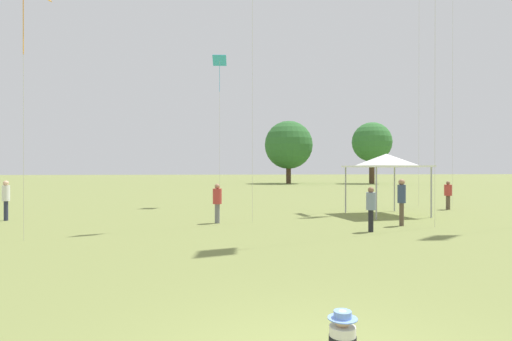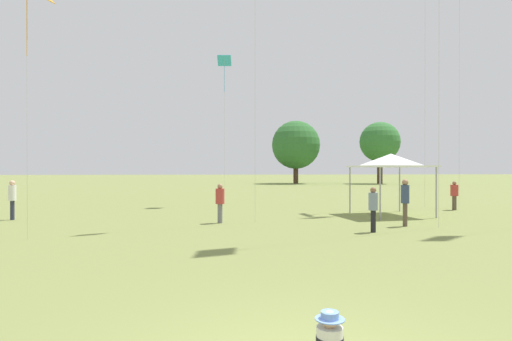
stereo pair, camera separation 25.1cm
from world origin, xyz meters
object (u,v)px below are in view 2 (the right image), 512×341
at_px(person_standing_6, 220,200).
at_px(person_standing_0, 405,198).
at_px(seated_toddler, 329,340).
at_px(canopy_tent, 391,161).
at_px(person_standing_1, 373,205).
at_px(distant_tree_0, 296,145).
at_px(kite_9, 224,66).
at_px(distant_tree_1, 380,142).
at_px(person_standing_5, 12,196).
at_px(person_standing_4, 454,193).

bearing_deg(person_standing_6, person_standing_0, 89.89).
xyz_separation_m(seated_toddler, canopy_tent, (6.84, 13.74, 2.34)).
distance_m(seated_toddler, person_standing_1, 9.84).
height_order(person_standing_6, distant_tree_0, distant_tree_0).
distance_m(kite_9, distant_tree_0, 36.54).
bearing_deg(person_standing_0, distant_tree_0, -74.05).
height_order(kite_9, distant_tree_0, distant_tree_0).
bearing_deg(canopy_tent, distant_tree_1, 68.13).
height_order(person_standing_5, kite_9, kite_9).
distance_m(seated_toddler, kite_9, 21.59).
bearing_deg(person_standing_6, person_standing_1, 74.05).
relative_size(canopy_tent, kite_9, 0.39).
relative_size(person_standing_0, distant_tree_0, 0.19).
bearing_deg(person_standing_1, kite_9, 162.56).
bearing_deg(distant_tree_0, seated_toddler, -100.60).
bearing_deg(person_standing_1, person_standing_5, -150.15).
xyz_separation_m(person_standing_4, distant_tree_1, (11.28, 37.12, 5.27)).
bearing_deg(kite_9, person_standing_1, 164.31).
bearing_deg(kite_9, canopy_tent, -168.71).
distance_m(distant_tree_0, distant_tree_1, 12.47).
bearing_deg(person_standing_1, seated_toddler, -66.42).
xyz_separation_m(person_standing_5, kite_9, (9.20, 6.33, 7.42)).
distance_m(person_standing_1, canopy_tent, 5.79).
xyz_separation_m(person_standing_6, distant_tree_0, (11.44, 42.85, 4.85)).
xyz_separation_m(person_standing_4, kite_9, (-12.23, 4.13, 7.55)).
bearing_deg(person_standing_5, distant_tree_1, 25.50).
relative_size(person_standing_0, kite_9, 0.20).
height_order(distant_tree_0, distant_tree_1, distant_tree_0).
xyz_separation_m(seated_toddler, kite_9, (-0.93, 19.94, 8.21)).
relative_size(seated_toddler, person_standing_1, 0.37).
xyz_separation_m(person_standing_0, person_standing_4, (5.45, 5.59, -0.20)).
xyz_separation_m(person_standing_1, person_standing_5, (-14.21, 4.69, 0.10)).
distance_m(person_standing_5, kite_9, 13.41).
xyz_separation_m(person_standing_1, distant_tree_0, (6.15, 45.71, 4.86)).
height_order(kite_9, distant_tree_1, distant_tree_1).
height_order(person_standing_0, canopy_tent, canopy_tent).
relative_size(person_standing_1, person_standing_4, 1.02).
distance_m(person_standing_0, distant_tree_0, 44.89).
height_order(person_standing_0, distant_tree_0, distant_tree_0).
distance_m(person_standing_4, canopy_tent, 5.19).
distance_m(canopy_tent, kite_9, 11.55).
bearing_deg(person_standing_6, distant_tree_1, 162.42).
relative_size(person_standing_0, person_standing_5, 1.06).
bearing_deg(distant_tree_0, kite_9, -107.83).
relative_size(person_standing_1, person_standing_5, 0.92).
bearing_deg(person_standing_5, person_standing_1, -43.00).
bearing_deg(person_standing_1, person_standing_6, -160.30).
bearing_deg(person_standing_1, person_standing_0, 84.08).
bearing_deg(person_standing_4, seated_toddler, -179.23).
xyz_separation_m(person_standing_1, distant_tree_1, (18.50, 44.00, 5.24)).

